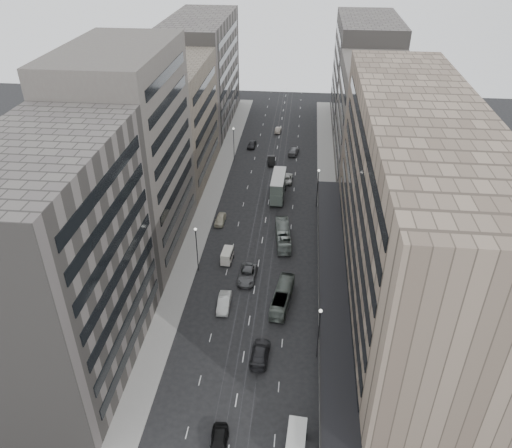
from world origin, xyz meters
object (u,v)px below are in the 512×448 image
at_px(vw_microbus, 296,442).
at_px(sedan_0, 219,443).
at_px(panel_van, 227,256).
at_px(sedan_1, 224,303).
at_px(bus_near, 282,297).
at_px(sedan_2, 247,275).
at_px(bus_far, 283,235).
at_px(double_decker, 278,186).
at_px(pedestrian, 330,371).

bearing_deg(vw_microbus, sedan_0, -173.06).
height_order(panel_van, sedan_1, panel_van).
distance_m(bus_near, sedan_1, 8.78).
height_order(sedan_1, sedan_2, sedan_1).
relative_size(bus_far, panel_van, 2.74).
relative_size(sedan_0, sedan_2, 0.82).
xyz_separation_m(double_decker, sedan_2, (-3.20, -27.53, -1.87)).
distance_m(bus_far, sedan_2, 12.40).
height_order(vw_microbus, panel_van, vw_microbus).
xyz_separation_m(vw_microbus, sedan_1, (-11.44, 22.49, -0.65)).
relative_size(bus_far, vw_microbus, 1.96).
xyz_separation_m(sedan_2, pedestrian, (12.76, -18.74, 0.19)).
bearing_deg(bus_near, vw_microbus, 104.26).
xyz_separation_m(bus_near, panel_van, (-9.85, 9.74, -0.10)).
relative_size(double_decker, sedan_2, 1.56).
bearing_deg(double_decker, bus_near, -83.76).
distance_m(panel_van, sedan_0, 34.64).
relative_size(sedan_1, pedestrian, 2.92).
bearing_deg(pedestrian, sedan_0, 6.25).
height_order(sedan_1, pedestrian, pedestrian).
distance_m(sedan_0, sedan_2, 30.01).
height_order(bus_far, vw_microbus, bus_far).
bearing_deg(bus_near, sedan_2, -34.54).
bearing_deg(sedan_0, sedan_2, 87.27).
height_order(vw_microbus, pedestrian, vw_microbus).
relative_size(panel_van, sedan_2, 0.61).
relative_size(bus_far, double_decker, 1.07).
bearing_deg(sedan_0, sedan_1, 94.06).
height_order(sedan_0, pedestrian, pedestrian).
relative_size(sedan_0, pedestrian, 2.82).
distance_m(double_decker, sedan_1, 35.11).
bearing_deg(double_decker, sedan_2, -95.17).
xyz_separation_m(bus_far, double_decker, (-1.95, 16.26, 1.32)).
bearing_deg(vw_microbus, panel_van, 114.21).
bearing_deg(panel_van, pedestrian, -50.90).
relative_size(bus_near, sedan_0, 1.95).
xyz_separation_m(panel_van, sedan_1, (1.25, -11.40, -0.39)).
xyz_separation_m(vw_microbus, panel_van, (-12.69, 33.90, -0.25)).
distance_m(bus_far, sedan_1, 19.91).
relative_size(vw_microbus, sedan_2, 0.85).
distance_m(panel_van, sedan_2, 5.87).
bearing_deg(pedestrian, bus_far, -111.77).
bearing_deg(sedan_2, pedestrian, -53.76).
height_order(double_decker, sedan_0, double_decker).
height_order(double_decker, panel_van, double_decker).
relative_size(panel_van, sedan_0, 0.74).
bearing_deg(pedestrian, panel_van, -90.19).
relative_size(bus_near, vw_microbus, 1.88).
distance_m(sedan_2, pedestrian, 22.68).
relative_size(sedan_2, pedestrian, 3.43).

